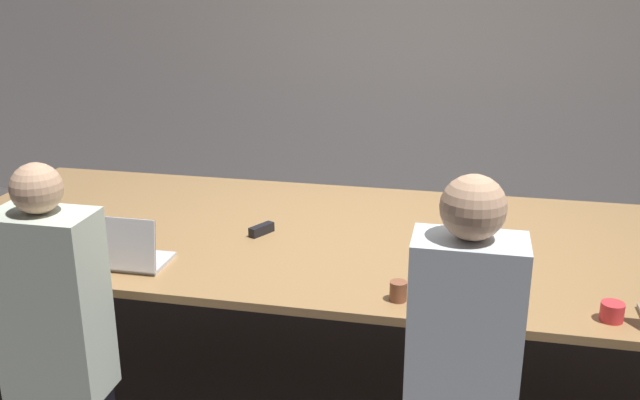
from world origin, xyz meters
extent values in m
plane|color=#383333|center=(0.00, 0.00, 0.00)|extent=(24.00, 24.00, 0.00)
cube|color=#BCB7B2|center=(0.00, 2.50, 1.40)|extent=(12.00, 0.06, 2.80)
cube|color=#9E7547|center=(0.00, 0.00, 0.75)|extent=(4.55, 1.68, 0.04)
cylinder|color=#4C4C51|center=(-2.10, 0.66, 0.37)|extent=(0.08, 0.08, 0.73)
cube|color=silver|center=(-1.04, -0.55, 0.78)|extent=(0.34, 0.24, 0.02)
cube|color=silver|center=(-1.04, -0.67, 0.91)|extent=(0.35, 0.04, 0.24)
cube|color=black|center=(-1.04, -0.66, 0.91)|extent=(0.34, 0.04, 0.24)
cube|color=beige|center=(-1.09, -1.14, 0.84)|extent=(0.40, 0.24, 0.77)
sphere|color=tan|center=(-1.09, -1.14, 1.32)|extent=(0.20, 0.20, 0.20)
cylinder|color=#232328|center=(-1.34, -0.51, 0.81)|extent=(0.10, 0.10, 0.08)
cylinder|color=red|center=(1.08, -0.68, 0.81)|extent=(0.09, 0.09, 0.08)
cube|color=#333338|center=(0.50, -0.65, 0.78)|extent=(0.31, 0.20, 0.02)
cube|color=#333338|center=(0.50, -0.72, 0.89)|extent=(0.32, 0.09, 0.19)
cube|color=black|center=(0.50, -0.71, 0.89)|extent=(0.31, 0.09, 0.19)
cube|color=silver|center=(0.51, -1.07, 0.84)|extent=(0.40, 0.24, 0.77)
sphere|color=tan|center=(0.51, -1.07, 1.34)|extent=(0.23, 0.23, 0.23)
cylinder|color=brown|center=(0.23, -0.69, 0.82)|extent=(0.07, 0.07, 0.09)
cube|color=black|center=(-0.55, -0.07, 0.80)|extent=(0.11, 0.15, 0.05)
camera|label=1|loc=(0.47, -3.40, 2.13)|focal=40.00mm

